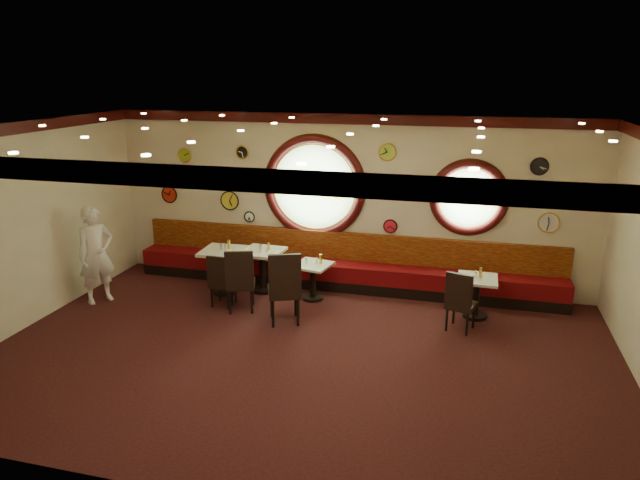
{
  "coord_description": "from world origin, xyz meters",
  "views": [
    {
      "loc": [
        2.14,
        -7.1,
        3.94
      ],
      "look_at": [
        0.08,
        0.8,
        1.5
      ],
      "focal_mm": 32.0,
      "sensor_mm": 36.0,
      "label": 1
    }
  ],
  "objects": [
    {
      "name": "condiment_a_bottle",
      "position": [
        -1.96,
        2.05,
        0.91
      ],
      "size": [
        0.05,
        0.05,
        0.17
      ],
      "primitive_type": "cylinder",
      "color": "gold",
      "rests_on": "table_a"
    },
    {
      "name": "molding_left",
      "position": [
        -4.45,
        0.0,
        3.11
      ],
      "size": [
        0.1,
        6.0,
        0.18
      ],
      "primitive_type": "cube",
      "color": "#330909",
      "rests_on": "wall_back"
    },
    {
      "name": "waiter",
      "position": [
        -4.0,
        1.02,
        0.86
      ],
      "size": [
        0.69,
        0.75,
        1.72
      ],
      "primitive_type": "imported",
      "rotation": [
        0.0,
        0.0,
        0.99
      ],
      "color": "white",
      "rests_on": "floor"
    },
    {
      "name": "chair_c",
      "position": [
        -0.53,
        0.92,
        0.7
      ],
      "size": [
        0.67,
        0.67,
        0.76
      ],
      "rotation": [
        0.0,
        0.0,
        0.39
      ],
      "color": "black",
      "rests_on": "floor"
    },
    {
      "name": "floor",
      "position": [
        0.0,
        0.0,
        0.0
      ],
      "size": [
        9.0,
        6.0,
        0.0
      ],
      "primitive_type": "cube",
      "color": "black",
      "rests_on": "ground"
    },
    {
      "name": "condiment_b_salt",
      "position": [
        -1.41,
        2.23,
        0.84
      ],
      "size": [
        0.04,
        0.04,
        0.11
      ],
      "primitive_type": "cylinder",
      "color": "silver",
      "rests_on": "table_b"
    },
    {
      "name": "wall_clock_7",
      "position": [
        -2.3,
        2.96,
        1.5
      ],
      "size": [
        0.36,
        0.03,
        0.36
      ],
      "primitive_type": "cylinder",
      "rotation": [
        1.57,
        0.0,
        0.0
      ],
      "color": "gold",
      "rests_on": "wall_back"
    },
    {
      "name": "ceiling",
      "position": [
        0.0,
        0.0,
        3.2
      ],
      "size": [
        9.0,
        6.0,
        0.02
      ],
      "primitive_type": "cube",
      "color": "gold",
      "rests_on": "wall_back"
    },
    {
      "name": "banquette_base",
      "position": [
        0.0,
        2.72,
        0.1
      ],
      "size": [
        8.0,
        0.55,
        0.2
      ],
      "primitive_type": "cube",
      "color": "black",
      "rests_on": "floor"
    },
    {
      "name": "wall_front",
      "position": [
        0.0,
        -3.0,
        1.6
      ],
      "size": [
        9.0,
        0.02,
        3.2
      ],
      "primitive_type": "cube",
      "color": "beige",
      "rests_on": "floor"
    },
    {
      "name": "porthole_right_glass",
      "position": [
        2.2,
        3.0,
        1.8
      ],
      "size": [
        1.1,
        0.02,
        1.1
      ],
      "primitive_type": "cylinder",
      "rotation": [
        1.57,
        0.0,
        0.0
      ],
      "color": "#80AE68",
      "rests_on": "wall_back"
    },
    {
      "name": "condiment_d_salt",
      "position": [
        2.39,
        2.03,
        0.75
      ],
      "size": [
        0.04,
        0.04,
        0.1
      ],
      "primitive_type": "cylinder",
      "color": "silver",
      "rests_on": "table_d"
    },
    {
      "name": "chair_b",
      "position": [
        -1.4,
        1.19,
        0.63
      ],
      "size": [
        0.59,
        0.59,
        0.69
      ],
      "rotation": [
        0.0,
        0.0,
        0.32
      ],
      "color": "black",
      "rests_on": "floor"
    },
    {
      "name": "condiment_b_bottle",
      "position": [
        -1.27,
        2.25,
        0.86
      ],
      "size": [
        0.04,
        0.04,
        0.14
      ],
      "primitive_type": "cylinder",
      "color": "yellow",
      "rests_on": "table_b"
    },
    {
      "name": "wall_clock_9",
      "position": [
        3.3,
        2.96,
        2.4
      ],
      "size": [
        0.28,
        0.03,
        0.28
      ],
      "primitive_type": "cylinder",
      "rotation": [
        1.57,
        0.0,
        0.0
      ],
      "color": "black",
      "rests_on": "wall_back"
    },
    {
      "name": "condiment_a_pepper",
      "position": [
        -1.96,
        1.91,
        0.88
      ],
      "size": [
        0.04,
        0.04,
        0.11
      ],
      "primitive_type": "cylinder",
      "color": "silver",
      "rests_on": "table_a"
    },
    {
      "name": "table_b",
      "position": [
        -1.37,
        2.21,
        0.5
      ],
      "size": [
        0.77,
        0.77,
        0.79
      ],
      "color": "black",
      "rests_on": "floor"
    },
    {
      "name": "wall_clock_0",
      "position": [
        -3.6,
        2.96,
        1.55
      ],
      "size": [
        0.32,
        0.03,
        0.32
      ],
      "primitive_type": "cylinder",
      "rotation": [
        1.57,
        0.0,
        0.0
      ],
      "color": "red",
      "rests_on": "wall_back"
    },
    {
      "name": "banquette_back",
      "position": [
        0.0,
        2.94,
        0.75
      ],
      "size": [
        8.0,
        0.1,
        0.55
      ],
      "primitive_type": "cube",
      "color": "#600B07",
      "rests_on": "wall_back"
    },
    {
      "name": "condiment_c_bottle",
      "position": [
        -0.25,
        2.11,
        0.75
      ],
      "size": [
        0.05,
        0.05,
        0.17
      ],
      "primitive_type": "cylinder",
      "color": "gold",
      "rests_on": "table_c"
    },
    {
      "name": "condiment_d_bottle",
      "position": [
        2.47,
        2.01,
        0.78
      ],
      "size": [
        0.05,
        0.05,
        0.16
      ],
      "primitive_type": "cylinder",
      "color": "gold",
      "rests_on": "table_d"
    },
    {
      "name": "wall_clock_8",
      "position": [
        0.75,
        2.96,
        2.55
      ],
      "size": [
        0.3,
        0.03,
        0.3
      ],
      "primitive_type": "cylinder",
      "rotation": [
        1.57,
        0.0,
        0.0
      ],
      "color": "#A8CF40",
      "rests_on": "wall_back"
    },
    {
      "name": "condiment_c_salt",
      "position": [
        -0.5,
        2.05,
        0.72
      ],
      "size": [
        0.04,
        0.04,
        0.11
      ],
      "primitive_type": "cylinder",
      "color": "silver",
      "rests_on": "table_c"
    },
    {
      "name": "porthole_left_ring",
      "position": [
        -0.6,
        2.95,
        1.85
      ],
      "size": [
        1.61,
        0.03,
        1.61
      ],
      "primitive_type": "torus",
      "rotation": [
        1.57,
        0.0,
        0.0
      ],
      "color": "gold",
      "rests_on": "wall_back"
    },
    {
      "name": "wall_left",
      "position": [
        -4.5,
        0.0,
        1.6
      ],
      "size": [
        0.02,
        6.0,
        3.2
      ],
      "primitive_type": "cube",
      "color": "beige",
      "rests_on": "floor"
    },
    {
      "name": "molding_back",
      "position": [
        0.0,
        2.95,
        3.11
      ],
      "size": [
        9.0,
        0.1,
        0.18
      ],
      "primitive_type": "cube",
      "color": "#330909",
      "rests_on": "wall_back"
    },
    {
      "name": "table_d",
      "position": [
        2.43,
        1.98,
        0.44
      ],
      "size": [
        0.64,
        0.64,
        0.7
      ],
      "color": "black",
      "rests_on": "floor"
    },
    {
      "name": "chair_d",
      "position": [
        2.17,
        1.34,
        0.57
      ],
      "size": [
        0.52,
        0.52,
        0.61
      ],
      "rotation": [
        0.0,
        0.0,
        -0.3
      ],
      "color": "black",
      "rests_on": "floor"
    },
    {
      "name": "porthole_right_ring",
      "position": [
        2.2,
        2.95,
        1.8
      ],
      "size": [
        1.09,
        0.03,
        1.09
      ],
      "primitive_type": "torus",
      "rotation": [
        1.57,
        0.0,
        0.0
      ],
      "color": "gold",
      "rests_on": "wall_back"
    },
    {
      "name": "porthole_left_glass",
      "position": [
        -0.6,
        3.0,
        1.85
      ],
      "size": [
        1.66,
        0.02,
        1.66
      ],
      "primitive_type": "cylinder",
      "rotation": [
        1.57,
        0.0,
        0.0
      ],
      "color": "#80AE68",
      "rests_on": "wall_back"
    },
    {
      "name": "condiment_a_salt",
      "position": [
        -2.07,
        1.95,
        0.88
      ],
      "size": [
        0.04,
        0.04,
        0.11
      ],
      "primitive_type": "cylinder",
      "color": "#B9B9BE",
      "rests_on": "table_a"
    },
    {
      "name": "condiment_c_pepper",
      "position": [
        -0.31,
        2.06,
        0.72
      ],
      "size": [
        0.04,
        0.04,
        0.11
      ],
      "primitive_type": "cylinder",
      "color": "silver",
      "rests_on": "table_c"
    },
    {
      "name": "wall_clock_1",
      "position": [
        3.55,
        2.96,
        1.45
      ],
      "size": [
        0.34,
        0.03,
        0.34
      ],
      "primitive_type": "cylinder",
      "rotation": [
        1.57,
        0.0,
        0.0
      ],
      "color": "white",
      "rests_on": "wall_back"
    },
    {
      "name": "porthole_left_frame",
      "position": [
        -0.6,
        2.98,
        1.85
      ],
      "size": [
        1.98,
        0.18,
        1.98
      ],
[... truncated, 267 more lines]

